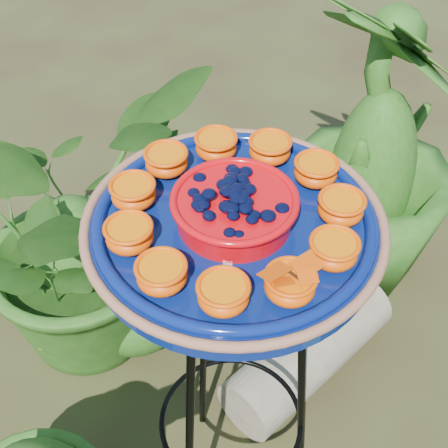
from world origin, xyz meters
The scene contains 6 objects.
ground_plane centered at (0.00, 0.00, 0.00)m, with size 20.00×20.00×0.00m, color #2F2215.
tripod_stand centered at (-0.09, -0.12, 0.60)m, with size 0.41×0.41×0.99m.
feeder_dish centered at (-0.09, -0.12, 1.04)m, with size 0.58×0.58×0.12m.
driftwood_log centered at (0.24, 0.15, 0.10)m, with size 0.20×0.20×0.61m, color gray.
shrub_back_left centered at (-0.40, 0.54, 0.46)m, with size 0.83×0.72×0.92m, color #215115.
shrub_back_right centered at (0.59, 0.57, 0.53)m, with size 0.60×0.60×1.06m, color #215115.
Camera 1 is at (-0.31, -0.85, 1.78)m, focal length 50.00 mm.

